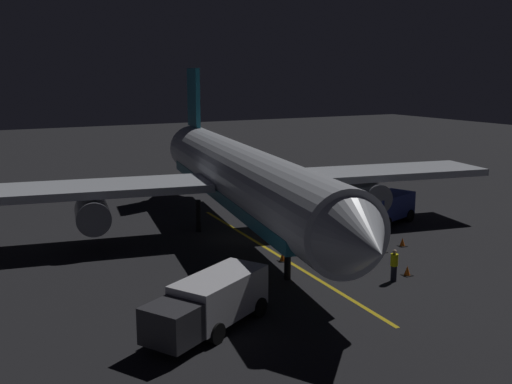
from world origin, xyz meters
The scene contains 10 objects.
ground_plane centered at (0.00, 0.00, -0.10)m, with size 180.00×180.00×0.20m, color black.
apron_guide_stripe centered at (-0.24, 4.00, 0.00)m, with size 0.24×24.29×0.01m, color gold.
airliner centered at (-0.11, -0.60, 4.04)m, with size 37.80×38.18×11.24m.
baggage_truck centered at (7.76, 12.44, 1.20)m, with size 6.68×5.01×2.27m.
catering_truck centered at (-10.59, 1.53, 1.16)m, with size 6.72×4.04×2.18m.
ground_crew_worker centered at (-3.29, 11.35, 0.89)m, with size 0.40×0.40×1.74m.
traffic_cone_near_left centered at (-6.17, 6.97, 0.25)m, with size 0.50×0.50×0.55m.
traffic_cone_near_right centered at (0.17, 5.61, 0.25)m, with size 0.50×0.50×0.55m.
traffic_cone_under_wing centered at (-8.17, 6.51, 0.25)m, with size 0.50×0.50×0.55m.
traffic_cone_far centered at (-4.55, 11.00, 0.25)m, with size 0.50×0.50×0.55m.
Camera 1 is at (17.58, 34.93, 10.90)m, focal length 42.51 mm.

